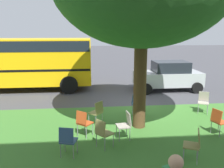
% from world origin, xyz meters
% --- Properties ---
extents(ground, '(80.00, 80.00, 0.00)m').
position_xyz_m(ground, '(0.00, 0.00, 0.00)').
color(ground, '#424247').
extents(grass_verge, '(48.00, 6.00, 0.01)m').
position_xyz_m(grass_verge, '(0.00, 3.20, 0.00)').
color(grass_verge, '#3D752D').
rests_on(grass_verge, ground).
extents(chair_1, '(0.59, 0.58, 0.88)m').
position_xyz_m(chair_1, '(1.83, 4.01, 0.52)').
color(chair_1, olive).
rests_on(chair_1, ground).
extents(chair_2, '(0.58, 0.59, 0.88)m').
position_xyz_m(chair_2, '(2.40, 3.17, 0.52)').
color(chair_2, '#C64C1E').
rests_on(chair_2, ground).
extents(chair_3, '(0.55, 0.55, 0.88)m').
position_xyz_m(chair_3, '(-0.50, 4.97, 0.52)').
color(chair_3, olive).
rests_on(chair_3, ground).
extents(chair_4, '(0.47, 0.47, 0.88)m').
position_xyz_m(chair_4, '(1.09, 3.45, 0.52)').
color(chair_4, '#ADA393').
rests_on(chair_4, ground).
extents(chair_5, '(0.55, 0.56, 0.88)m').
position_xyz_m(chair_5, '(-2.52, 1.33, 0.52)').
color(chair_5, '#ADA393').
rests_on(chair_5, ground).
extents(chair_6, '(0.59, 0.59, 0.88)m').
position_xyz_m(chair_6, '(1.93, 2.21, 0.52)').
color(chair_6, olive).
rests_on(chair_6, ground).
extents(chair_7, '(0.51, 0.51, 0.88)m').
position_xyz_m(chair_7, '(2.81, 4.41, 0.52)').
color(chair_7, '#335184').
rests_on(chair_7, ground).
extents(chair_8, '(0.53, 0.53, 0.88)m').
position_xyz_m(chair_8, '(-1.99, 3.46, 0.52)').
color(chair_8, '#C64C1E').
rests_on(chair_8, ground).
extents(chair_9, '(0.55, 0.54, 0.88)m').
position_xyz_m(chair_9, '(0.30, 1.22, 0.52)').
color(chair_9, '#335184').
rests_on(chair_9, ground).
extents(parked_car, '(3.70, 1.92, 1.65)m').
position_xyz_m(parked_car, '(-2.28, -2.54, 0.84)').
color(parked_car, '#ADB2B7').
rests_on(parked_car, ground).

